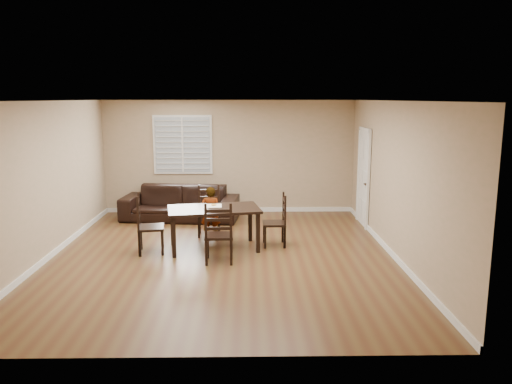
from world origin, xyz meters
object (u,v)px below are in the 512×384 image
at_px(chair_left, 143,226).
at_px(chair_right, 281,222).
at_px(chair_far, 219,236).
at_px(donut, 214,205).
at_px(dining_table, 214,213).
at_px(chair_near, 209,212).
at_px(child, 211,214).
at_px(sofa, 180,203).

bearing_deg(chair_left, chair_right, -89.35).
bearing_deg(chair_far, donut, -83.31).
relative_size(dining_table, chair_far, 1.69).
xyz_separation_m(chair_near, child, (0.06, -0.45, 0.07)).
bearing_deg(chair_left, donut, -80.76).
height_order(chair_left, chair_right, chair_left).
xyz_separation_m(child, sofa, (-0.82, 1.69, -0.15)).
bearing_deg(child, chair_left, 31.67).
xyz_separation_m(chair_near, donut, (0.16, -0.85, 0.34)).
distance_m(chair_right, donut, 1.30).
xyz_separation_m(chair_far, donut, (-0.15, 1.05, 0.32)).
relative_size(chair_left, child, 1.01).
relative_size(chair_near, chair_far, 0.96).
bearing_deg(sofa, donut, -60.40).
bearing_deg(dining_table, child, 90.00).
height_order(child, sofa, child).
height_order(chair_far, child, child).
distance_m(dining_table, chair_right, 1.27).
distance_m(chair_far, donut, 1.11).
xyz_separation_m(dining_table, chair_right, (1.24, 0.20, -0.23)).
height_order(chair_right, donut, chair_right).
xyz_separation_m(child, donut, (0.09, -0.40, 0.26)).
height_order(dining_table, chair_right, chair_right).
distance_m(donut, sofa, 2.32).
bearing_deg(dining_table, chair_far, -91.29).
bearing_deg(sofa, chair_right, -37.79).
distance_m(chair_far, child, 1.48).
height_order(chair_left, child, chair_left).
height_order(chair_near, chair_far, chair_far).
bearing_deg(donut, chair_far, -81.98).
height_order(chair_far, chair_left, chair_left).
relative_size(donut, sofa, 0.04).
xyz_separation_m(donut, sofa, (-0.91, 2.10, -0.41)).
height_order(chair_near, chair_right, chair_near).
distance_m(chair_near, child, 0.46).
bearing_deg(dining_table, chair_right, -0.86).
bearing_deg(donut, sofa, 113.44).
bearing_deg(chair_right, chair_left, -81.51).
height_order(chair_far, chair_right, chair_far).
relative_size(child, sofa, 0.41).
relative_size(chair_near, sofa, 0.39).
bearing_deg(chair_left, child, -63.65).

